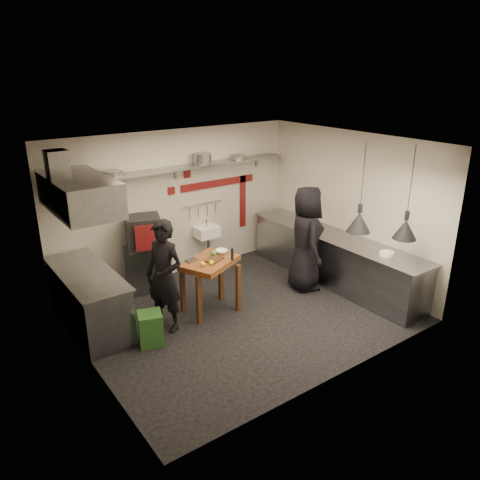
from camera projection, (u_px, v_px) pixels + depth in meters
floor at (241, 313)px, 7.79m from camera, size 5.00×5.00×0.00m
ceiling at (241, 144)px, 6.81m from camera, size 5.00×5.00×0.00m
wall_back at (176, 204)px, 8.89m from camera, size 5.00×0.04×2.80m
wall_front at (342, 282)px, 5.70m from camera, size 5.00×0.04×2.80m
wall_left at (82, 273)px, 5.93m from camera, size 0.04×4.20×2.80m
wall_right at (350, 208)px, 8.67m from camera, size 0.04×4.20×2.80m
red_band_horiz at (218, 183)px, 9.30m from camera, size 1.70×0.02×0.14m
red_band_vert at (243, 201)px, 9.80m from camera, size 0.14×0.02×1.10m
red_tile_a at (187, 174)px, 8.82m from camera, size 0.14×0.02×0.14m
red_tile_b at (171, 191)px, 8.72m from camera, size 0.14×0.02×0.14m
back_shelf at (179, 168)px, 8.50m from camera, size 4.60×0.34×0.04m
shelf_bracket_left at (72, 187)px, 7.61m from camera, size 0.04×0.06×0.24m
shelf_bracket_mid at (176, 172)px, 8.65m from camera, size 0.04×0.06×0.24m
shelf_bracket_right at (257, 161)px, 9.69m from camera, size 0.04×0.06×0.24m
pan_far_left at (112, 173)px, 7.79m from camera, size 0.34×0.34×0.09m
pan_mid_left at (117, 173)px, 7.83m from camera, size 0.26×0.26×0.07m
stock_pot at (202, 159)px, 8.74m from camera, size 0.35×0.35×0.20m
pan_right at (238, 157)px, 9.21m from camera, size 0.36×0.36×0.08m
oven_stand at (145, 268)px, 8.55m from camera, size 0.89×0.85×0.80m
combi_oven at (143, 232)px, 8.32m from camera, size 0.74×0.72×0.58m
oven_door at (151, 238)px, 8.06m from camera, size 0.53×0.21×0.46m
oven_glass at (152, 237)px, 8.10m from camera, size 0.35×0.13×0.34m
hand_sink at (207, 232)px, 9.27m from camera, size 0.46×0.34×0.22m
sink_tap at (207, 223)px, 9.21m from camera, size 0.03×0.03×0.14m
sink_drain at (208, 253)px, 9.40m from camera, size 0.06×0.06×0.66m
utensil_rail at (202, 204)px, 9.19m from camera, size 0.90×0.02×0.02m
counter_right at (333, 259)px, 8.81m from camera, size 0.70×3.80×0.90m
counter_right_top at (335, 236)px, 8.65m from camera, size 0.76×3.90×0.03m
plate_stack at (388, 254)px, 7.70m from camera, size 0.24×0.24×0.07m
small_bowl_right at (385, 254)px, 7.72m from camera, size 0.21×0.21×0.05m
counter_left at (89, 301)px, 7.25m from camera, size 0.70×1.90×0.90m
counter_left_top at (86, 273)px, 7.09m from camera, size 0.76×2.00×0.03m
extractor_hood at (79, 194)px, 6.68m from camera, size 0.78×1.60×0.50m
hood_duct at (58, 168)px, 6.41m from camera, size 0.28×0.28×0.50m
green_bin at (151, 328)px, 6.86m from camera, size 0.44×0.44×0.50m
prep_table at (210, 286)px, 7.72m from camera, size 1.10×0.96×0.92m
cutting_board at (214, 259)px, 7.55m from camera, size 0.36×0.32×0.02m
pepper_mill at (232, 254)px, 7.53m from camera, size 0.05×0.05×0.20m
lemon_a at (203, 264)px, 7.32m from camera, size 0.09×0.09×0.08m
lemon_b at (211, 263)px, 7.37m from camera, size 0.09×0.09×0.07m
veg_ball at (213, 253)px, 7.71m from camera, size 0.13×0.13×0.10m
steel_tray at (192, 260)px, 7.51m from camera, size 0.21×0.15×0.03m
bowl at (222, 251)px, 7.82m from camera, size 0.26×0.26×0.06m
heat_lamp_near at (362, 189)px, 7.20m from camera, size 0.47×0.47×1.41m
heat_lamp_far at (410, 193)px, 7.04m from camera, size 0.49×0.49×1.47m
chef_left at (164, 276)px, 7.05m from camera, size 0.65×0.76×1.77m
chef_right at (306, 239)px, 8.39m from camera, size 0.94×1.10×1.91m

